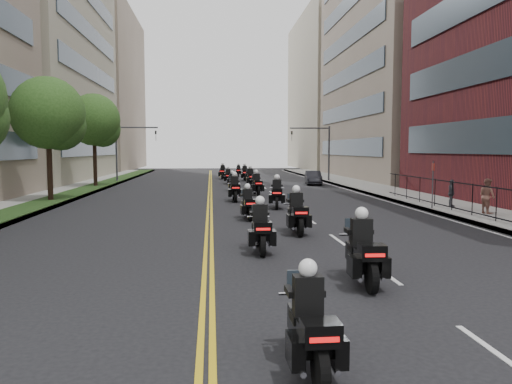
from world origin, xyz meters
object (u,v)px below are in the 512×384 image
motorcycle_10 (228,177)px  motorcycle_11 (245,174)px  motorcycle_6 (235,190)px  motorcycle_7 (257,185)px  motorcycle_3 (297,215)px  motorcycle_1 (363,254)px  motorcycle_13 (239,171)px  parked_sedan (313,178)px  motorcycle_4 (248,205)px  motorcycle_8 (233,183)px  motorcycle_2 (260,230)px  motorcycle_12 (223,173)px  motorcycle_0 (309,328)px  pedestrian_c (451,193)px  motorcycle_9 (250,178)px  pedestrian_b (487,196)px  motorcycle_5 (277,195)px

motorcycle_10 → motorcycle_11: motorcycle_11 is taller
motorcycle_6 → motorcycle_7: size_ratio=1.03×
motorcycle_3 → motorcycle_1: bearing=-87.2°
motorcycle_1 → motorcycle_13: motorcycle_1 is taller
motorcycle_6 → parked_sedan: size_ratio=0.65×
motorcycle_4 → motorcycle_6: (-0.23, 8.23, 0.08)m
motorcycle_4 → motorcycle_8: 16.11m
motorcycle_8 → motorcycle_13: motorcycle_13 is taller
motorcycle_2 → motorcycle_12: size_ratio=0.99×
motorcycle_1 → motorcycle_7: size_ratio=1.03×
motorcycle_10 → motorcycle_12: bearing=93.3°
motorcycle_1 → motorcycle_3: size_ratio=1.00×
motorcycle_2 → motorcycle_4: size_ratio=1.07×
motorcycle_4 → motorcycle_7: bearing=79.0°
motorcycle_0 → parked_sedan: (8.03, 38.57, -0.01)m
parked_sedan → motorcycle_3: bearing=-96.4°
motorcycle_12 → pedestrian_c: bearing=-62.8°
motorcycle_9 → pedestrian_b: (9.95, -20.83, 0.27)m
motorcycle_1 → motorcycle_6: (-2.17, 19.76, -0.00)m
motorcycle_1 → motorcycle_8: size_ratio=1.17×
motorcycle_7 → motorcycle_12: size_ratio=1.01×
motorcycle_0 → motorcycle_12: bearing=89.3°
motorcycle_3 → motorcycle_9: 24.88m
motorcycle_3 → motorcycle_4: motorcycle_3 is taller
motorcycle_6 → motorcycle_1: bearing=-84.7°
motorcycle_9 → pedestrian_c: size_ratio=1.70×
parked_sedan → pedestrian_c: 19.92m
parked_sedan → motorcycle_7: bearing=-114.9°
motorcycle_7 → motorcycle_10: motorcycle_7 is taller
parked_sedan → pedestrian_c: pedestrian_c is taller
motorcycle_1 → pedestrian_b: 15.06m
motorcycle_1 → pedestrian_c: 17.20m
motorcycle_13 → pedestrian_c: 35.18m
motorcycle_1 → motorcycle_9: 32.30m
parked_sedan → motorcycle_5: bearing=-101.1°
motorcycle_3 → motorcycle_10: motorcycle_3 is taller
motorcycle_10 → pedestrian_b: 27.13m
motorcycle_3 → parked_sedan: motorcycle_3 is taller
motorcycle_13 → motorcycle_8: bearing=-90.4°
motorcycle_2 → motorcycle_9: bearing=86.8°
motorcycle_0 → motorcycle_12: (-0.17, 48.29, 0.06)m
motorcycle_2 → pedestrian_c: 15.48m
motorcycle_13 → motorcycle_5: bearing=-85.3°
motorcycle_10 → motorcycle_13: (1.67, 12.30, -0.02)m
motorcycle_4 → motorcycle_8: size_ratio=1.04×
motorcycle_9 → motorcycle_6: bearing=-103.2°
motorcycle_1 → motorcycle_3: bearing=95.0°
motorcycle_6 → motorcycle_12: 23.96m
pedestrian_b → motorcycle_1: bearing=131.5°
motorcycle_6 → motorcycle_13: bearing=85.4°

